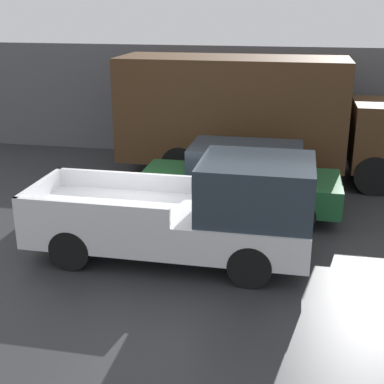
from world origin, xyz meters
TOP-DOWN VIEW (x-y plane):
  - ground_plane at (0.00, 0.00)m, footprint 60.00×60.00m
  - building_wall at (0.00, 7.33)m, footprint 28.00×0.15m
  - pickup_truck at (1.31, -0.74)m, footprint 5.62×2.09m
  - car at (1.93, 2.03)m, footprint 4.86×1.96m
  - delivery_truck at (1.91, 5.11)m, footprint 8.63×2.38m

SIDE VIEW (x-z plane):
  - ground_plane at x=0.00m, z-range 0.00..0.00m
  - car at x=1.93m, z-range 0.01..1.73m
  - pickup_truck at x=1.31m, z-range -0.07..2.09m
  - building_wall at x=0.00m, z-range 0.00..3.66m
  - delivery_truck at x=1.91m, z-range 0.14..3.64m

